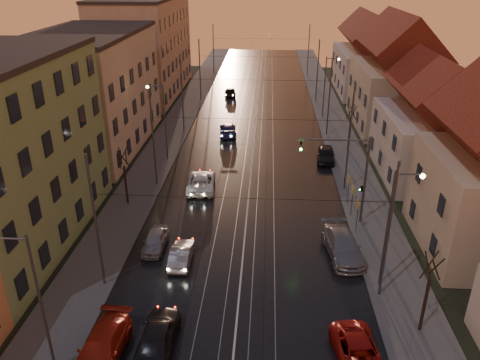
% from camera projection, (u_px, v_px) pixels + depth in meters
% --- Properties ---
extents(road, '(16.00, 120.00, 0.04)m').
position_uv_depth(road, '(255.00, 131.00, 57.39)').
color(road, black).
rests_on(road, ground).
extents(sidewalk_left, '(4.00, 120.00, 0.15)m').
position_uv_depth(sidewalk_left, '(174.00, 129.00, 57.91)').
color(sidewalk_left, '#4C4C4C').
rests_on(sidewalk_left, ground).
extents(sidewalk_right, '(4.00, 120.00, 0.15)m').
position_uv_depth(sidewalk_right, '(337.00, 132.00, 56.82)').
color(sidewalk_right, '#4C4C4C').
rests_on(sidewalk_right, ground).
extents(tram_rail_0, '(0.06, 120.00, 0.03)m').
position_uv_depth(tram_rail_0, '(237.00, 130.00, 57.49)').
color(tram_rail_0, gray).
rests_on(tram_rail_0, road).
extents(tram_rail_1, '(0.06, 120.00, 0.03)m').
position_uv_depth(tram_rail_1, '(249.00, 130.00, 57.41)').
color(tram_rail_1, gray).
rests_on(tram_rail_1, road).
extents(tram_rail_2, '(0.06, 120.00, 0.03)m').
position_uv_depth(tram_rail_2, '(261.00, 131.00, 57.33)').
color(tram_rail_2, gray).
rests_on(tram_rail_2, road).
extents(tram_rail_3, '(0.06, 120.00, 0.03)m').
position_uv_depth(tram_rail_3, '(273.00, 131.00, 57.25)').
color(tram_rail_3, gray).
rests_on(tram_rail_3, road).
extents(apartment_left_2, '(10.00, 20.00, 12.00)m').
position_uv_depth(apartment_left_2, '(92.00, 93.00, 50.39)').
color(apartment_left_2, '#BFB093').
rests_on(apartment_left_2, ground).
extents(apartment_left_3, '(10.00, 24.00, 14.00)m').
position_uv_depth(apartment_left_3, '(145.00, 47.00, 71.72)').
color(apartment_left_3, tan).
rests_on(apartment_left_3, ground).
extents(house_right_2, '(9.18, 12.24, 9.20)m').
position_uv_depth(house_right_2, '(433.00, 129.00, 43.65)').
color(house_right_2, beige).
rests_on(house_right_2, ground).
extents(house_right_3, '(9.18, 14.28, 11.50)m').
position_uv_depth(house_right_3, '(396.00, 80.00, 56.76)').
color(house_right_3, '#B9AD8E').
rests_on(house_right_3, ground).
extents(house_right_4, '(9.18, 16.32, 10.00)m').
position_uv_depth(house_right_4, '(368.00, 59.00, 73.39)').
color(house_right_4, beige).
rests_on(house_right_4, ground).
extents(catenary_pole_l_1, '(0.16, 0.16, 9.00)m').
position_uv_depth(catenary_pole_l_1, '(96.00, 224.00, 27.88)').
color(catenary_pole_l_1, '#595B60').
rests_on(catenary_pole_l_1, ground).
extents(catenary_pole_r_1, '(0.16, 0.16, 9.00)m').
position_uv_depth(catenary_pole_r_1, '(388.00, 233.00, 26.95)').
color(catenary_pole_r_1, '#595B60').
rests_on(catenary_pole_r_1, ground).
extents(catenary_pole_l_2, '(0.16, 0.16, 9.00)m').
position_uv_depth(catenary_pole_l_2, '(153.00, 139.00, 41.47)').
color(catenary_pole_l_2, '#595B60').
rests_on(catenary_pole_l_2, ground).
extents(catenary_pole_r_2, '(0.16, 0.16, 9.00)m').
position_uv_depth(catenary_pole_r_2, '(349.00, 143.00, 40.54)').
color(catenary_pole_r_2, '#595B60').
rests_on(catenary_pole_r_2, ground).
extents(catenary_pole_l_3, '(0.16, 0.16, 9.00)m').
position_uv_depth(catenary_pole_l_3, '(182.00, 96.00, 55.07)').
color(catenary_pole_l_3, '#595B60').
rests_on(catenary_pole_l_3, ground).
extents(catenary_pole_r_3, '(0.16, 0.16, 9.00)m').
position_uv_depth(catenary_pole_r_3, '(329.00, 98.00, 54.13)').
color(catenary_pole_r_3, '#595B60').
rests_on(catenary_pole_r_3, ground).
extents(catenary_pole_l_4, '(0.16, 0.16, 9.00)m').
position_uv_depth(catenary_pole_l_4, '(200.00, 70.00, 68.66)').
color(catenary_pole_l_4, '#595B60').
rests_on(catenary_pole_l_4, ground).
extents(catenary_pole_r_4, '(0.16, 0.16, 9.00)m').
position_uv_depth(catenary_pole_r_4, '(318.00, 71.00, 67.73)').
color(catenary_pole_r_4, '#595B60').
rests_on(catenary_pole_r_4, ground).
extents(catenary_pole_l_5, '(0.16, 0.16, 9.00)m').
position_uv_depth(catenary_pole_l_5, '(213.00, 50.00, 84.97)').
color(catenary_pole_l_5, '#595B60').
rests_on(catenary_pole_l_5, ground).
extents(catenary_pole_r_5, '(0.16, 0.16, 9.00)m').
position_uv_depth(catenary_pole_r_5, '(308.00, 51.00, 84.04)').
color(catenary_pole_r_5, '#595B60').
rests_on(catenary_pole_r_5, ground).
extents(street_lamp_0, '(1.75, 0.32, 8.00)m').
position_uv_depth(street_lamp_0, '(32.00, 293.00, 21.40)').
color(street_lamp_0, '#595B60').
rests_on(street_lamp_0, ground).
extents(street_lamp_1, '(1.75, 0.32, 8.00)m').
position_uv_depth(street_lamp_1, '(394.00, 219.00, 27.66)').
color(street_lamp_1, '#595B60').
rests_on(street_lamp_1, ground).
extents(street_lamp_2, '(1.75, 0.32, 8.00)m').
position_uv_depth(street_lamp_2, '(162.00, 115.00, 46.78)').
color(street_lamp_2, '#595B60').
rests_on(street_lamp_2, ground).
extents(street_lamp_3, '(1.75, 0.32, 8.00)m').
position_uv_depth(street_lamp_3, '(327.00, 81.00, 60.29)').
color(street_lamp_3, '#595B60').
rests_on(street_lamp_3, ground).
extents(traffic_light_mast, '(5.30, 0.32, 7.20)m').
position_uv_depth(traffic_light_mast, '(353.00, 169.00, 35.09)').
color(traffic_light_mast, '#595B60').
rests_on(traffic_light_mast, ground).
extents(bare_tree_0, '(1.09, 1.09, 5.11)m').
position_uv_depth(bare_tree_0, '(125.00, 178.00, 38.78)').
color(bare_tree_0, black).
rests_on(bare_tree_0, ground).
extents(bare_tree_1, '(1.09, 1.09, 5.11)m').
position_uv_depth(bare_tree_1, '(426.00, 295.00, 24.99)').
color(bare_tree_1, black).
rests_on(bare_tree_1, ground).
extents(bare_tree_2, '(1.09, 1.09, 5.11)m').
position_uv_depth(bare_tree_2, '(350.00, 129.00, 50.35)').
color(bare_tree_2, black).
rests_on(bare_tree_2, ground).
extents(driving_car_0, '(1.87, 4.57, 1.55)m').
position_uv_depth(driving_car_0, '(158.00, 335.00, 24.72)').
color(driving_car_0, black).
rests_on(driving_car_0, ground).
extents(driving_car_1, '(1.35, 3.80, 1.25)m').
position_uv_depth(driving_car_1, '(181.00, 254.00, 31.84)').
color(driving_car_1, '#98999D').
rests_on(driving_car_1, ground).
extents(driving_car_2, '(2.74, 5.35, 1.44)m').
position_uv_depth(driving_car_2, '(201.00, 182.00, 42.27)').
color(driving_car_2, white).
rests_on(driving_car_2, ground).
extents(driving_car_3, '(2.39, 4.88, 1.36)m').
position_uv_depth(driving_car_3, '(228.00, 130.00, 55.72)').
color(driving_car_3, navy).
rests_on(driving_car_3, ground).
extents(driving_car_4, '(2.14, 4.19, 1.37)m').
position_uv_depth(driving_car_4, '(230.00, 92.00, 72.24)').
color(driving_car_4, black).
rests_on(driving_car_4, ground).
extents(parked_left_2, '(2.29, 5.15, 1.47)m').
position_uv_depth(parked_left_2, '(101.00, 348.00, 23.89)').
color(parked_left_2, '#AD2111').
rests_on(parked_left_2, ground).
extents(parked_left_3, '(1.51, 3.71, 1.26)m').
position_uv_depth(parked_left_3, '(155.00, 240.00, 33.42)').
color(parked_left_3, '#A4A5AA').
rests_on(parked_left_3, ground).
extents(parked_right_0, '(2.76, 4.99, 1.32)m').
position_uv_depth(parked_right_0, '(359.00, 356.00, 23.53)').
color(parked_right_0, '#AA1511').
rests_on(parked_right_0, ground).
extents(parked_right_1, '(2.87, 5.61, 1.56)m').
position_uv_depth(parked_right_1, '(343.00, 246.00, 32.53)').
color(parked_right_1, '#949499').
rests_on(parked_right_1, ground).
extents(parked_right_2, '(2.10, 4.46, 1.47)m').
position_uv_depth(parked_right_2, '(326.00, 155.00, 48.21)').
color(parked_right_2, black).
rests_on(parked_right_2, ground).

